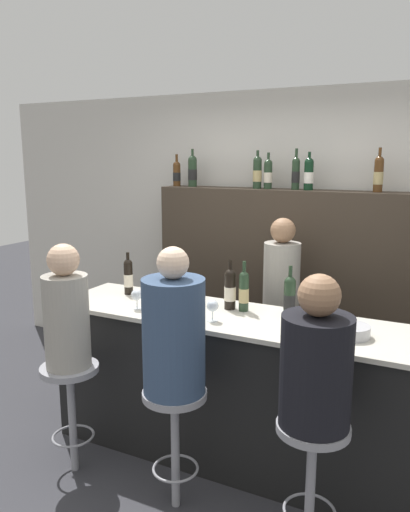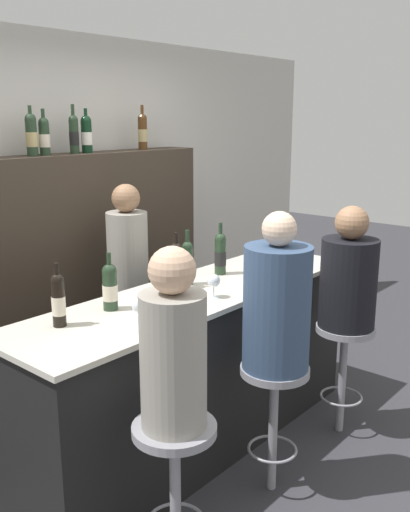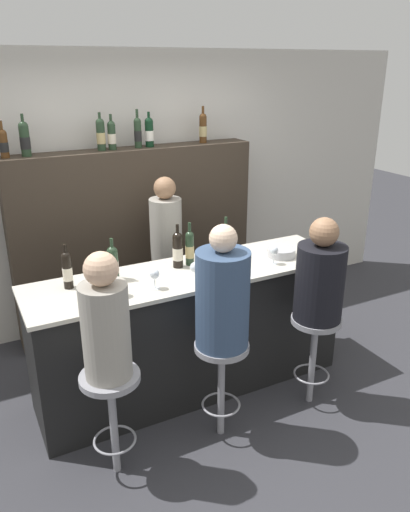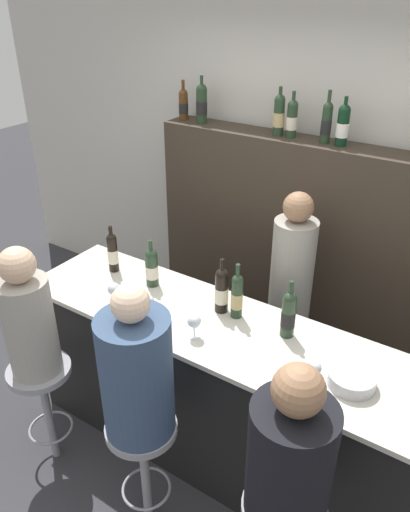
{
  "view_description": "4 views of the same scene",
  "coord_description": "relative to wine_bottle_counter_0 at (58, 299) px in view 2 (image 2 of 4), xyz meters",
  "views": [
    {
      "loc": [
        1.26,
        -2.55,
        2.03
      ],
      "look_at": [
        -0.19,
        0.34,
        1.38
      ],
      "focal_mm": 35.0,
      "sensor_mm": 36.0,
      "label": 1
    },
    {
      "loc": [
        -2.41,
        -1.82,
        2.01
      ],
      "look_at": [
        0.05,
        0.29,
        1.21
      ],
      "focal_mm": 40.0,
      "sensor_mm": 36.0,
      "label": 2
    },
    {
      "loc": [
        -1.48,
        -2.79,
        2.47
      ],
      "look_at": [
        0.08,
        0.23,
        1.15
      ],
      "focal_mm": 35.0,
      "sensor_mm": 36.0,
      "label": 3
    },
    {
      "loc": [
        1.18,
        -1.6,
        2.69
      ],
      "look_at": [
        -0.11,
        0.36,
        1.38
      ],
      "focal_mm": 35.0,
      "sensor_mm": 36.0,
      "label": 4
    }
  ],
  "objects": [
    {
      "name": "wine_bottle_counter_3",
      "position": [
        0.93,
        0.0,
        0.0
      ],
      "size": [
        0.07,
        0.07,
        0.34
      ],
      "color": "#233823",
      "rests_on": "bar_counter"
    },
    {
      "name": "wine_glass_0",
      "position": [
        0.27,
        -0.28,
        -0.04
      ],
      "size": [
        0.08,
        0.08,
        0.14
      ],
      "color": "silver",
      "rests_on": "bar_counter"
    },
    {
      "name": "wine_bottle_counter_4",
      "position": [
        1.25,
        -0.0,
        0.0
      ],
      "size": [
        0.08,
        0.08,
        0.34
      ],
      "color": "#233823",
      "rests_on": "bar_counter"
    },
    {
      "name": "wine_bottle_counter_0",
      "position": [
        0.0,
        0.0,
        0.0
      ],
      "size": [
        0.07,
        0.07,
        0.32
      ],
      "color": "black",
      "rests_on": "bar_counter"
    },
    {
      "name": "wall_back",
      "position": [
        0.88,
        1.3,
        0.15
      ],
      "size": [
        6.4,
        0.05,
        2.6
      ],
      "color": "beige",
      "rests_on": "ground_plane"
    },
    {
      "name": "wine_bottle_backbar_3",
      "position": [
        0.7,
        1.07,
        0.74
      ],
      "size": [
        0.07,
        0.07,
        0.3
      ],
      "color": "#233823",
      "rests_on": "back_bar_cabinet"
    },
    {
      "name": "wine_glass_2",
      "position": [
        0.84,
        -0.28,
        -0.04
      ],
      "size": [
        0.08,
        0.08,
        0.14
      ],
      "color": "silver",
      "rests_on": "bar_counter"
    },
    {
      "name": "guest_seated_left",
      "position": [
        0.04,
        -0.73,
        -0.07
      ],
      "size": [
        0.28,
        0.28,
        0.78
      ],
      "color": "gray",
      "rests_on": "bar_stool_left"
    },
    {
      "name": "bar_counter",
      "position": [
        0.88,
        -0.13,
        -0.64
      ],
      "size": [
        2.46,
        0.66,
        1.01
      ],
      "color": "black",
      "rests_on": "ground_plane"
    },
    {
      "name": "wine_bottle_backbar_4",
      "position": [
        0.94,
        1.07,
        0.74
      ],
      "size": [
        0.07,
        0.07,
        0.33
      ],
      "color": "#233823",
      "rests_on": "back_bar_cabinet"
    },
    {
      "name": "wine_bottle_backbar_2",
      "position": [
        0.61,
        1.07,
        0.75
      ],
      "size": [
        0.08,
        0.08,
        0.32
      ],
      "color": "#233823",
      "rests_on": "back_bar_cabinet"
    },
    {
      "name": "bar_stool_right",
      "position": [
        1.6,
        -0.73,
        -0.58
      ],
      "size": [
        0.37,
        0.37,
        0.73
      ],
      "color": "gray",
      "rests_on": "ground_plane"
    },
    {
      "name": "wine_bottle_backbar_6",
      "position": [
        1.59,
        1.07,
        0.75
      ],
      "size": [
        0.07,
        0.07,
        0.34
      ],
      "color": "#4C2D14",
      "rests_on": "back_bar_cabinet"
    },
    {
      "name": "bartender",
      "position": [
        0.99,
        0.61,
        -0.41
      ],
      "size": [
        0.28,
        0.28,
        1.57
      ],
      "color": "gray",
      "rests_on": "ground_plane"
    },
    {
      "name": "bar_stool_left",
      "position": [
        0.04,
        -0.73,
        -0.58
      ],
      "size": [
        0.37,
        0.37,
        0.73
      ],
      "color": "gray",
      "rests_on": "ground_plane"
    },
    {
      "name": "guest_seated_right",
      "position": [
        1.6,
        -0.73,
        -0.1
      ],
      "size": [
        0.35,
        0.35,
        0.76
      ],
      "color": "black",
      "rests_on": "bar_stool_right"
    },
    {
      "name": "guest_seated_middle",
      "position": [
        0.81,
        -0.73,
        -0.07
      ],
      "size": [
        0.35,
        0.35,
        0.83
      ],
      "color": "#334766",
      "rests_on": "bar_stool_middle"
    },
    {
      "name": "wine_glass_3",
      "position": [
        1.51,
        -0.28,
        -0.03
      ],
      "size": [
        0.07,
        0.07,
        0.14
      ],
      "color": "silver",
      "rests_on": "bar_counter"
    },
    {
      "name": "wine_bottle_counter_1",
      "position": [
        0.32,
        0.0,
        -0.01
      ],
      "size": [
        0.08,
        0.08,
        0.31
      ],
      "color": "#233823",
      "rests_on": "bar_counter"
    },
    {
      "name": "back_bar_cabinet",
      "position": [
        0.88,
        1.07,
        -0.27
      ],
      "size": [
        2.3,
        0.28,
        1.76
      ],
      "color": "#382D23",
      "rests_on": "ground_plane"
    },
    {
      "name": "bar_stool_middle",
      "position": [
        0.81,
        -0.73,
        -0.58
      ],
      "size": [
        0.37,
        0.37,
        0.73
      ],
      "color": "gray",
      "rests_on": "ground_plane"
    },
    {
      "name": "wine_bottle_counter_2",
      "position": [
        0.83,
        0.0,
        0.01
      ],
      "size": [
        0.08,
        0.08,
        0.34
      ],
      "color": "black",
      "rests_on": "bar_counter"
    },
    {
      "name": "wine_bottle_backbar_5",
      "position": [
        1.05,
        1.07,
        0.74
      ],
      "size": [
        0.08,
        0.08,
        0.31
      ],
      "color": "black",
      "rests_on": "back_bar_cabinet"
    },
    {
      "name": "ground_plane",
      "position": [
        0.88,
        -0.44,
        -1.15
      ],
      "size": [
        16.0,
        16.0,
        0.0
      ],
      "primitive_type": "plane",
      "color": "#333338"
    },
    {
      "name": "metal_bowl",
      "position": [
        1.66,
        -0.18,
        -0.1
      ],
      "size": [
        0.23,
        0.23,
        0.07
      ],
      "color": "#B7B7BC",
      "rests_on": "bar_counter"
    },
    {
      "name": "wine_glass_1",
      "position": [
        0.53,
        -0.28,
        -0.03
      ],
      "size": [
        0.07,
        0.07,
        0.14
      ],
      "color": "silver",
      "rests_on": "bar_counter"
    }
  ]
}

